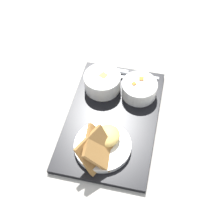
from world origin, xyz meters
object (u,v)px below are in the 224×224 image
Objects in this scene: spoon at (127,78)px; knife at (123,72)px; bowl_salad at (139,88)px; plate_main at (102,145)px; bowl_soup at (102,81)px.

knife is at bearing 121.27° from spoon.
spoon is (-0.06, -0.05, -0.02)m from bowl_salad.
knife reaches higher than spoon.
spoon is at bearing 172.15° from plate_main.
bowl_salad is at bearing -54.58° from spoon.
knife is 0.03m from spoon.
bowl_salad is 0.64× the size of plate_main.
plate_main is 0.29m from spoon.
bowl_soup is 0.24m from plate_main.
plate_main is at bearing -100.36° from spoon.
bowl_soup is at bearing -125.19° from knife.
bowl_soup is 0.10m from knife.
knife is at bearing 175.58° from plate_main.
plate_main is (0.24, 0.04, -0.01)m from bowl_soup.
bowl_soup is at bearing -147.88° from spoon.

